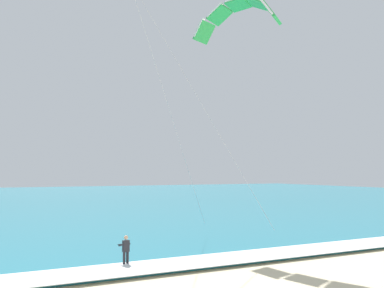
# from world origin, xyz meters

# --- Properties ---
(sea) EXTENTS (200.00, 120.00, 0.20)m
(sea) POSITION_xyz_m (0.00, 71.45, 0.10)
(sea) COLOR teal
(sea) RESTS_ON ground
(surf_foam) EXTENTS (200.00, 2.87, 0.04)m
(surf_foam) POSITION_xyz_m (0.00, 12.45, 0.22)
(surf_foam) COLOR white
(surf_foam) RESTS_ON sea
(surfboard) EXTENTS (0.75, 1.46, 0.09)m
(surfboard) POSITION_xyz_m (-1.17, 13.55, 0.03)
(surfboard) COLOR #239EC6
(surfboard) RESTS_ON ground
(kitesurfer) EXTENTS (0.60, 0.60, 1.69)m
(kitesurfer) POSITION_xyz_m (-1.18, 13.56, 0.94)
(kitesurfer) COLOR #232328
(kitesurfer) RESTS_ON ground
(kite_primary) EXTENTS (11.05, 7.01, 16.40)m
(kite_primary) POSITION_xyz_m (8.14, 17.36, 16.51)
(kite_primary) COLOR green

